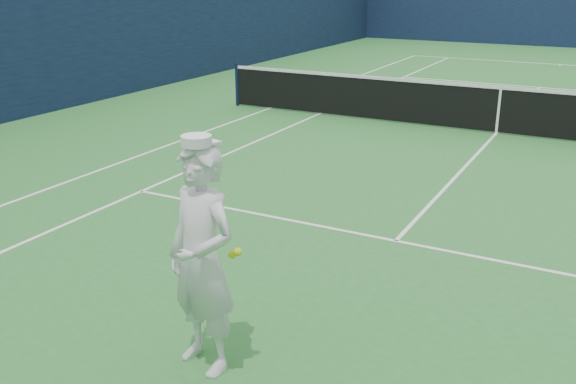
# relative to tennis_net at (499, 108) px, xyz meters

# --- Properties ---
(ground) EXTENTS (80.00, 80.00, 0.00)m
(ground) POSITION_rel_tennis_net_xyz_m (0.00, 0.00, -0.55)
(ground) COLOR #2B722F
(ground) RESTS_ON ground
(court_markings) EXTENTS (11.03, 23.83, 0.01)m
(court_markings) POSITION_rel_tennis_net_xyz_m (0.00, 0.00, -0.55)
(court_markings) COLOR white
(court_markings) RESTS_ON ground
(windscreen_fence) EXTENTS (20.12, 36.12, 4.00)m
(windscreen_fence) POSITION_rel_tennis_net_xyz_m (0.00, 0.00, 1.45)
(windscreen_fence) COLOR #0F1A38
(windscreen_fence) RESTS_ON ground
(tennis_net) EXTENTS (12.88, 0.09, 1.07)m
(tennis_net) POSITION_rel_tennis_net_xyz_m (0.00, 0.00, 0.00)
(tennis_net) COLOR #141E4C
(tennis_net) RESTS_ON ground
(tennis_player) EXTENTS (0.82, 0.67, 2.04)m
(tennis_player) POSITION_rel_tennis_net_xyz_m (-0.57, -9.73, 0.44)
(tennis_player) COLOR white
(tennis_player) RESTS_ON ground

